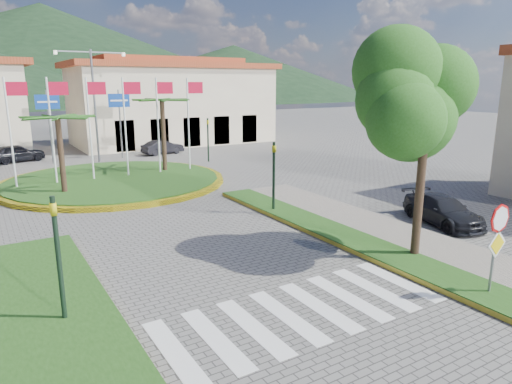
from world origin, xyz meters
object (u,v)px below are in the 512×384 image
stop_sign (497,235)px  car_dark_a (16,153)px  car_dark_b (163,147)px  roundabout_island (114,180)px  deciduous_tree (428,100)px  car_side_right (443,210)px

stop_sign → car_dark_a: (-9.08, 31.21, -1.13)m
stop_sign → car_dark_b: bearing=87.1°
roundabout_island → deciduous_tree: 18.55m
stop_sign → car_side_right: 6.98m
stop_sign → car_dark_a: size_ratio=0.68×
roundabout_island → car_dark_a: 11.94m
car_dark_a → stop_sign: bearing=178.9°
stop_sign → deciduous_tree: 4.59m
stop_sign → car_side_right: bearing=47.1°
stop_sign → car_dark_b: (1.48, 29.27, -1.22)m
deciduous_tree → car_dark_b: (0.88, 26.24, -4.61)m
deciduous_tree → car_side_right: (4.08, 2.00, -4.60)m
roundabout_island → deciduous_tree: bearing=-72.1°
stop_sign → car_side_right: (4.68, 5.04, -1.22)m
roundabout_island → stop_sign: (4.90, -20.04, 1.62)m
car_dark_b → car_side_right: car_side_right is taller
car_dark_a → car_dark_b: car_dark_a is taller
roundabout_island → car_side_right: 17.80m
car_dark_a → car_side_right: size_ratio=0.98×
car_dark_b → car_side_right: (3.20, -24.24, 0.00)m
roundabout_island → car_dark_a: roundabout_island is taller
deciduous_tree → car_side_right: 6.47m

